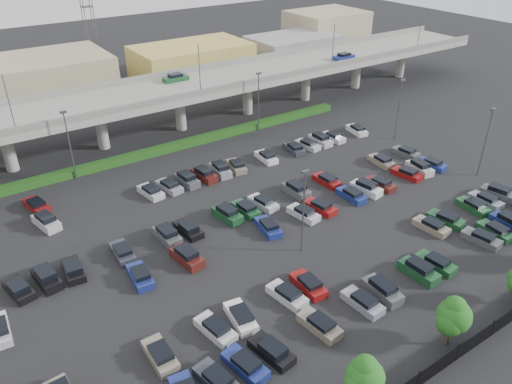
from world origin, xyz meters
TOP-DOWN VIEW (x-y plane):
  - ground at (0.00, 0.00)m, footprint 280.00×280.00m
  - overpass at (-0.22, 31.99)m, footprint 150.00×13.00m
  - hedge at (0.00, 25.00)m, footprint 66.00×1.60m
  - fence at (-0.05, -28.00)m, footprint 70.00×0.10m
  - tree_row at (0.70, -26.53)m, footprint 65.07×3.66m
  - parked_cars at (0.93, -3.25)m, footprint 63.18×41.68m
  - light_poles at (-4.13, 2.00)m, footprint 66.90×48.38m
  - distant_buildings at (12.38, 61.81)m, footprint 138.00×24.00m
  - comm_tower at (4.00, 74.00)m, footprint 2.40×2.40m

SIDE VIEW (x-z plane):
  - ground at x=0.00m, z-range 0.00..0.00m
  - hedge at x=0.00m, z-range 0.00..1.10m
  - parked_cars at x=0.93m, z-range -0.23..1.44m
  - fence at x=-0.05m, z-range -0.10..1.90m
  - tree_row at x=0.70m, z-range 0.55..6.49m
  - distant_buildings at x=12.38m, z-range -0.76..8.24m
  - light_poles at x=-4.13m, z-range 1.09..11.39m
  - overpass at x=-0.22m, z-range -0.93..14.87m
  - comm_tower at x=4.00m, z-range 0.61..30.61m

